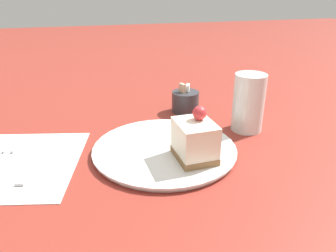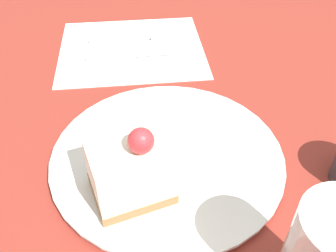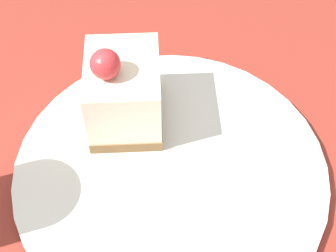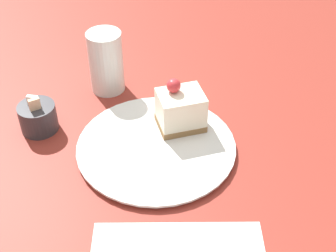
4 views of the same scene
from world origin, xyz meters
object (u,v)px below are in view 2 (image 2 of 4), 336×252
at_px(fork, 141,37).
at_px(plate, 167,156).
at_px(cake_slice, 131,169).
at_px(knife, 125,56).

bearing_deg(fork, plate, 1.43).
bearing_deg(cake_slice, knife, 164.68).
height_order(cake_slice, knife, cake_slice).
height_order(plate, cake_slice, cake_slice).
height_order(cake_slice, fork, cake_slice).
bearing_deg(knife, cake_slice, -1.10).
bearing_deg(plate, cake_slice, -51.21).
relative_size(fork, knife, 0.98).
xyz_separation_m(fork, knife, (0.05, -0.04, 0.00)).
relative_size(plate, fork, 1.76).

